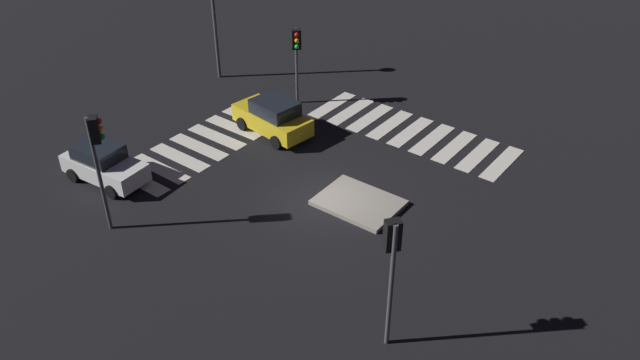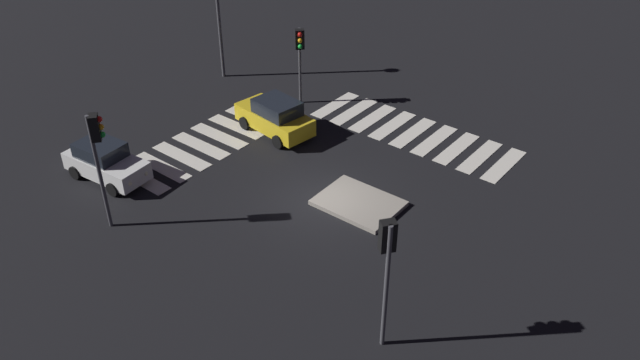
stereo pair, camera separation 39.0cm
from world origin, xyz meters
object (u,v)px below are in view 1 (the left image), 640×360
(traffic_light_west, at_px, (392,253))
(traffic_light_east, at_px, (297,48))
(car_yellow, at_px, (273,117))
(car_white, at_px, (103,164))
(traffic_island, at_px, (359,203))
(traffic_light_north, at_px, (97,146))

(traffic_light_west, height_order, traffic_light_east, traffic_light_west)
(car_yellow, bearing_deg, car_white, 76.01)
(traffic_island, distance_m, car_yellow, 6.90)
(car_white, distance_m, car_yellow, 7.85)
(traffic_light_west, xyz_separation_m, traffic_light_north, (11.09, 1.50, 0.15))
(traffic_light_west, bearing_deg, traffic_light_east, -4.07)
(car_yellow, relative_size, traffic_light_east, 1.04)
(car_yellow, relative_size, traffic_light_west, 0.92)
(car_white, xyz_separation_m, traffic_light_north, (-2.92, 1.85, 2.75))
(traffic_light_north, distance_m, traffic_light_east, 12.21)
(traffic_island, xyz_separation_m, car_white, (9.39, 4.95, 0.70))
(traffic_island, relative_size, traffic_light_north, 0.69)
(car_yellow, relative_size, traffic_light_north, 0.88)
(car_white, relative_size, car_yellow, 0.93)
(traffic_light_north, bearing_deg, car_white, 97.70)
(traffic_island, bearing_deg, traffic_light_north, 46.44)
(traffic_island, height_order, car_yellow, car_yellow)
(car_white, relative_size, traffic_light_east, 0.97)
(traffic_light_east, bearing_deg, car_yellow, -26.90)
(traffic_island, height_order, traffic_light_east, traffic_light_east)
(traffic_light_north, bearing_deg, car_yellow, 39.97)
(traffic_light_west, bearing_deg, traffic_island, -11.55)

